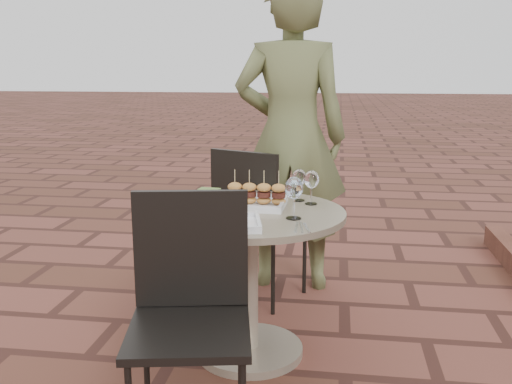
# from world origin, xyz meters

# --- Properties ---
(ground) EXTENTS (60.00, 60.00, 0.00)m
(ground) POSITION_xyz_m (0.00, 0.00, 0.00)
(ground) COLOR brown
(ground) RESTS_ON ground
(cafe_table) EXTENTS (0.90, 0.90, 0.73)m
(cafe_table) POSITION_xyz_m (-0.05, -0.26, 0.48)
(cafe_table) COLOR gray
(cafe_table) RESTS_ON ground
(chair_far) EXTENTS (0.58, 0.58, 0.93)m
(chair_far) POSITION_xyz_m (-0.13, 0.38, 0.55)
(chair_far) COLOR black
(chair_far) RESTS_ON ground
(chair_near) EXTENTS (0.51, 0.51, 0.93)m
(chair_near) POSITION_xyz_m (-0.18, -0.87, 0.55)
(chair_near) COLOR black
(chair_near) RESTS_ON ground
(diner) EXTENTS (0.72, 0.48, 1.93)m
(diner) POSITION_xyz_m (0.06, 0.71, 0.96)
(diner) COLOR brown
(diner) RESTS_ON ground
(plate_salmon) EXTENTS (0.27, 0.27, 0.07)m
(plate_salmon) POSITION_xyz_m (-0.28, -0.12, 0.75)
(plate_salmon) COLOR white
(plate_salmon) RESTS_ON cafe_table
(plate_sliders) EXTENTS (0.29, 0.28, 0.18)m
(plate_sliders) POSITION_xyz_m (-0.03, -0.17, 0.77)
(plate_sliders) COLOR white
(plate_sliders) RESTS_ON cafe_table
(plate_tuna) EXTENTS (0.30, 0.30, 0.03)m
(plate_tuna) POSITION_xyz_m (-0.09, -0.54, 0.75)
(plate_tuna) COLOR white
(plate_tuna) RESTS_ON cafe_table
(wine_glass_right) EXTENTS (0.08, 0.08, 0.19)m
(wine_glass_right) POSITION_xyz_m (0.16, -0.38, 0.86)
(wine_glass_right) COLOR white
(wine_glass_right) RESTS_ON cafe_table
(wine_glass_mid) EXTENTS (0.07, 0.07, 0.16)m
(wine_glass_mid) POSITION_xyz_m (0.16, -0.02, 0.84)
(wine_glass_mid) COLOR white
(wine_glass_mid) RESTS_ON cafe_table
(wine_glass_far) EXTENTS (0.07, 0.07, 0.17)m
(wine_glass_far) POSITION_xyz_m (0.23, -0.09, 0.85)
(wine_glass_far) COLOR white
(wine_glass_far) RESTS_ON cafe_table
(steel_ramekin) EXTENTS (0.08, 0.08, 0.05)m
(steel_ramekin) POSITION_xyz_m (-0.32, -0.11, 0.75)
(steel_ramekin) COLOR silver
(steel_ramekin) RESTS_ON cafe_table
(cutlery_set) EXTENTS (0.10, 0.18, 0.00)m
(cutlery_set) POSITION_xyz_m (0.21, -0.52, 0.73)
(cutlery_set) COLOR silver
(cutlery_set) RESTS_ON cafe_table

